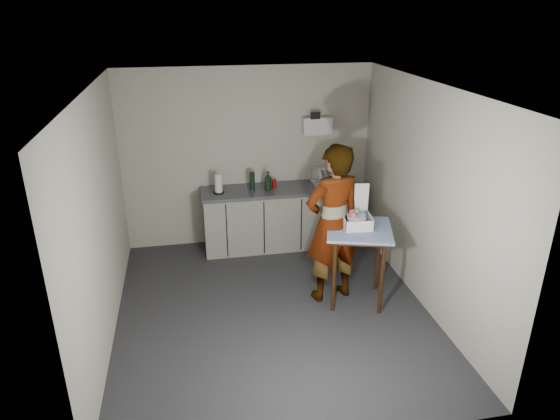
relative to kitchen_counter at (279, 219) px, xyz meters
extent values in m
plane|color=#2B2B30|center=(-0.40, -1.70, -0.43)|extent=(4.00, 4.00, 0.00)
cube|color=beige|center=(-0.40, 0.29, 0.87)|extent=(3.60, 0.02, 2.60)
cube|color=beige|center=(1.39, -1.70, 0.87)|extent=(0.02, 4.00, 2.60)
cube|color=beige|center=(-2.19, -1.70, 0.87)|extent=(0.02, 4.00, 2.60)
cube|color=silver|center=(-0.40, -1.70, 2.17)|extent=(3.60, 4.00, 0.01)
cube|color=black|center=(0.00, 0.00, -0.39)|extent=(2.20, 0.52, 0.08)
cube|color=beige|center=(0.00, 0.00, 0.00)|extent=(2.20, 0.58, 0.86)
cube|color=#46474F|center=(0.00, 0.00, 0.46)|extent=(2.24, 0.62, 0.05)
cube|color=black|center=(-0.80, -0.29, 0.00)|extent=(0.02, 0.01, 0.80)
cube|color=black|center=(-0.27, -0.29, 0.00)|extent=(0.02, 0.01, 0.80)
cube|color=black|center=(0.27, -0.29, 0.00)|extent=(0.01, 0.01, 0.80)
cube|color=black|center=(0.80, -0.29, 0.00)|extent=(0.02, 0.01, 0.80)
cube|color=white|center=(0.60, 0.22, 1.32)|extent=(0.42, 0.16, 0.24)
cube|color=white|center=(0.60, 0.27, 1.18)|extent=(0.30, 0.06, 0.04)
cube|color=black|center=(0.55, 0.13, 1.48)|extent=(0.14, 0.02, 0.10)
cylinder|color=#391B0D|center=(0.30, -1.83, 0.01)|extent=(0.05, 0.05, 0.88)
cylinder|color=#391B0D|center=(0.82, -1.98, 0.01)|extent=(0.05, 0.05, 0.88)
cylinder|color=#391B0D|center=(0.45, -1.31, 0.01)|extent=(0.05, 0.05, 0.88)
cylinder|color=#391B0D|center=(0.98, -1.46, 0.01)|extent=(0.05, 0.05, 0.88)
cube|color=#391B0D|center=(0.64, -1.64, 0.48)|extent=(0.81, 0.81, 0.04)
cube|color=#1B48A3|center=(0.64, -1.64, 0.52)|extent=(0.92, 0.92, 0.03)
imported|color=#B2A593|center=(0.35, -1.51, 0.55)|extent=(0.80, 0.63, 1.95)
imported|color=black|center=(-0.17, -0.06, 0.62)|extent=(0.15, 0.15, 0.28)
cylinder|color=red|center=(-0.07, 0.03, 0.55)|extent=(0.07, 0.07, 0.13)
cylinder|color=black|center=(-0.39, 0.01, 0.61)|extent=(0.08, 0.08, 0.26)
cylinder|color=black|center=(-0.87, -0.03, 0.49)|extent=(0.16, 0.16, 0.01)
cylinder|color=white|center=(-0.87, -0.03, 0.63)|extent=(0.11, 0.11, 0.26)
cube|color=white|center=(0.71, 0.06, 0.49)|extent=(0.39, 0.29, 0.02)
cylinder|color=white|center=(0.53, -0.07, 0.63)|extent=(0.01, 0.01, 0.26)
cylinder|color=white|center=(0.89, -0.07, 0.63)|extent=(0.01, 0.01, 0.26)
cylinder|color=white|center=(0.53, 0.19, 0.63)|extent=(0.01, 0.01, 0.26)
cylinder|color=white|center=(0.89, 0.19, 0.63)|extent=(0.01, 0.01, 0.26)
cylinder|color=white|center=(0.61, 0.06, 0.61)|extent=(0.05, 0.22, 0.22)
cylinder|color=white|center=(0.69, 0.06, 0.61)|extent=(0.05, 0.22, 0.22)
cylinder|color=white|center=(0.77, 0.06, 0.61)|extent=(0.05, 0.22, 0.22)
cube|color=white|center=(0.62, -1.59, 0.54)|extent=(0.37, 0.37, 0.01)
cube|color=white|center=(0.60, -1.75, 0.61)|extent=(0.33, 0.05, 0.12)
cube|color=white|center=(0.64, -1.43, 0.61)|extent=(0.33, 0.05, 0.12)
cube|color=white|center=(0.46, -1.57, 0.61)|extent=(0.05, 0.33, 0.12)
cube|color=white|center=(0.78, -1.60, 0.61)|extent=(0.05, 0.33, 0.12)
cube|color=white|center=(0.64, -1.42, 0.83)|extent=(0.33, 0.05, 0.33)
cylinder|color=silver|center=(0.62, -1.59, 0.61)|extent=(0.22, 0.22, 0.12)
sphere|color=#F3598E|center=(0.56, -1.62, 0.69)|extent=(0.08, 0.08, 0.08)
sphere|color=#5285DF|center=(0.67, -1.64, 0.69)|extent=(0.08, 0.08, 0.08)
sphere|color=#58D65C|center=(0.63, -1.53, 0.69)|extent=(0.08, 0.08, 0.08)
sphere|color=#F3598E|center=(0.58, -1.53, 0.69)|extent=(0.08, 0.08, 0.08)
camera|label=1|loc=(-1.27, -6.64, 2.95)|focal=32.00mm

